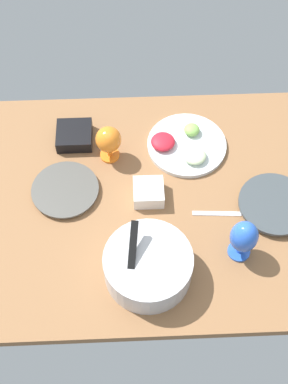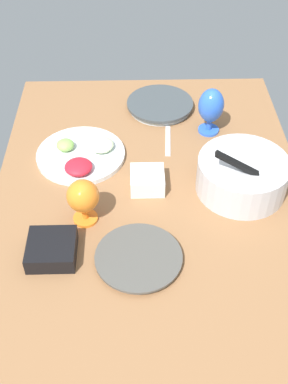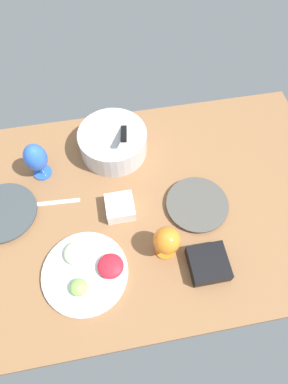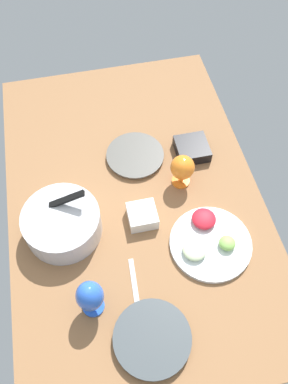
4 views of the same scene
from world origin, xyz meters
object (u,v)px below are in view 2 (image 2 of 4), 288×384
object	(u,v)px
square_bowl_white	(147,179)
square_bowl_black	(52,248)
dinner_plate_left	(160,105)
hurricane_glass_orange	(83,197)
mixing_bowl	(242,174)
hurricane_glass_blue	(211,107)
dinner_plate_right	(139,258)
fruit_platter	(82,155)

from	to	relation	value
square_bowl_white	square_bowl_black	world-z (taller)	square_bowl_white
dinner_plate_left	hurricane_glass_orange	bearing A→B (deg)	-23.48
mixing_bowl	square_bowl_black	size ratio (longest dim) A/B	2.12
hurricane_glass_blue	square_bowl_black	world-z (taller)	hurricane_glass_blue
dinner_plate_right	hurricane_glass_orange	xyz separation A→B (cm)	(-16.82, -16.38, 8.52)
dinner_plate_right	square_bowl_white	bearing A→B (deg)	173.69
dinner_plate_left	fruit_platter	xyz separation A→B (cm)	(30.55, -29.40, 0.07)
fruit_platter	hurricane_glass_blue	distance (cm)	50.40
fruit_platter	square_bowl_white	bearing A→B (deg)	55.71
fruit_platter	dinner_plate_right	bearing A→B (deg)	22.52
dinner_plate_right	mixing_bowl	bearing A→B (deg)	130.70
hurricane_glass_blue	hurricane_glass_orange	size ratio (longest dim) A/B	1.17
fruit_platter	hurricane_glass_blue	size ratio (longest dim) A/B	1.74
dinner_plate_left	square_bowl_white	xyz separation A→B (cm)	(46.16, -6.50, 1.76)
dinner_plate_right	square_bowl_black	world-z (taller)	square_bowl_black
hurricane_glass_blue	mixing_bowl	bearing A→B (deg)	11.72
mixing_bowl	square_bowl_black	distance (cm)	65.46
mixing_bowl	hurricane_glass_orange	xyz separation A→B (cm)	(12.82, -50.83, 3.29)
dinner_plate_right	fruit_platter	size ratio (longest dim) A/B	0.80
mixing_bowl	hurricane_glass_orange	bearing A→B (deg)	-75.84
hurricane_glass_blue	square_bowl_white	world-z (taller)	hurricane_glass_blue
fruit_platter	square_bowl_black	world-z (taller)	fruit_platter
dinner_plate_right	mixing_bowl	xyz separation A→B (cm)	(-29.64, 34.45, 5.23)
fruit_platter	square_bowl_black	distance (cm)	44.53
mixing_bowl	hurricane_glass_blue	xyz separation A→B (cm)	(-32.27, -6.69, 4.57)
mixing_bowl	square_bowl_white	world-z (taller)	mixing_bowl
dinner_plate_right	hurricane_glass_blue	bearing A→B (deg)	155.85
square_bowl_black	hurricane_glass_orange	bearing A→B (deg)	148.14
dinner_plate_left	square_bowl_black	xyz separation A→B (cm)	(74.70, -35.08, 1.38)
hurricane_glass_blue	square_bowl_white	bearing A→B (deg)	-38.43
dinner_plate_left	dinner_plate_right	size ratio (longest dim) A/B	1.05
dinner_plate_right	hurricane_glass_blue	xyz separation A→B (cm)	(-61.91, 27.76, 9.80)
dinner_plate_right	mixing_bowl	size ratio (longest dim) A/B	0.86
fruit_platter	mixing_bowl	bearing A→B (deg)	72.25
dinner_plate_left	dinner_plate_right	xyz separation A→B (cm)	(77.43, -9.96, -0.47)
fruit_platter	hurricane_glass_orange	size ratio (longest dim) A/B	2.05
square_bowl_black	mixing_bowl	bearing A→B (deg)	114.30
dinner_plate_right	square_bowl_white	xyz separation A→B (cm)	(-31.27, 3.46, 2.23)
hurricane_glass_blue	square_bowl_black	distance (cm)	79.76
hurricane_glass_orange	square_bowl_black	xyz separation A→B (cm)	(14.08, -8.75, -6.68)
dinner_plate_left	fruit_platter	distance (cm)	42.40
hurricane_glass_blue	square_bowl_white	distance (cm)	39.83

